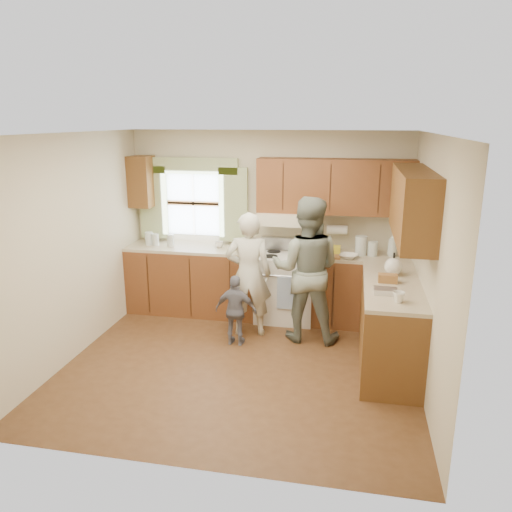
% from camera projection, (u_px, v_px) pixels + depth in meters
% --- Properties ---
extents(room, '(3.80, 3.80, 3.80)m').
position_uv_depth(room, '(239.00, 256.00, 5.21)').
color(room, '#492C16').
rests_on(room, ground).
extents(kitchen_fixtures, '(3.80, 2.25, 2.15)m').
position_uv_depth(kitchen_fixtures, '(307.00, 268.00, 6.23)').
color(kitchen_fixtures, '#49240F').
rests_on(kitchen_fixtures, ground).
extents(stove, '(0.76, 0.67, 1.07)m').
position_uv_depth(stove, '(285.00, 286.00, 6.72)').
color(stove, silver).
rests_on(stove, ground).
extents(woman_left, '(0.62, 0.46, 1.56)m').
position_uv_depth(woman_left, '(249.00, 274.00, 6.16)').
color(woman_left, beige).
rests_on(woman_left, ground).
extents(woman_right, '(0.87, 0.68, 1.77)m').
position_uv_depth(woman_right, '(306.00, 270.00, 6.00)').
color(woman_right, '#273C31').
rests_on(woman_right, ground).
extents(child, '(0.52, 0.24, 0.87)m').
position_uv_depth(child, '(236.00, 310.00, 5.94)').
color(child, slate).
rests_on(child, ground).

